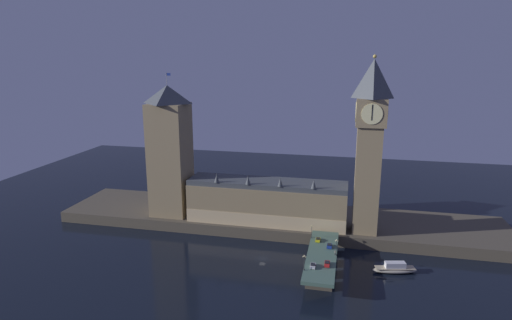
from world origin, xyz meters
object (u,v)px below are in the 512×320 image
at_px(street_lamp_near, 304,261).
at_px(street_lamp_far, 312,230).
at_px(street_lamp_mid, 336,245).
at_px(boat_downstream, 395,269).
at_px(car_northbound_lead, 318,240).
at_px(car_southbound_trail, 329,246).
at_px(clock_tower, 369,142).
at_px(car_southbound_lead, 327,264).
at_px(victoria_tower, 170,151).
at_px(pedestrian_mid_walk, 335,253).
at_px(car_northbound_trail, 313,266).

distance_m(street_lamp_near, street_lamp_far, 29.44).
bearing_deg(street_lamp_mid, street_lamp_far, 126.75).
height_order(street_lamp_near, boat_downstream, street_lamp_near).
bearing_deg(street_lamp_mid, car_northbound_lead, 123.66).
bearing_deg(car_northbound_lead, street_lamp_near, -96.28).
bearing_deg(car_southbound_trail, street_lamp_mid, -66.59).
bearing_deg(clock_tower, street_lamp_near, -115.70).
distance_m(car_southbound_lead, street_lamp_mid, 10.29).
distance_m(clock_tower, victoria_tower, 95.93).
bearing_deg(street_lamp_far, pedestrian_mid_walk, -53.65).
bearing_deg(street_lamp_far, boat_downstream, -16.76).
bearing_deg(car_northbound_lead, boat_downstream, -13.74).
height_order(street_lamp_mid, boat_downstream, street_lamp_mid).
height_order(clock_tower, car_southbound_lead, clock_tower).
distance_m(clock_tower, boat_downstream, 54.35).
xyz_separation_m(street_lamp_near, street_lamp_far, (-0.00, 29.44, 0.04)).
bearing_deg(victoria_tower, street_lamp_far, -15.83).
xyz_separation_m(car_southbound_lead, street_lamp_mid, (2.95, 9.20, 3.54)).
height_order(car_southbound_lead, street_lamp_near, street_lamp_near).
height_order(car_northbound_trail, car_southbound_lead, car_southbound_lead).
bearing_deg(boat_downstream, car_northbound_lead, 166.26).
relative_size(car_southbound_lead, boat_downstream, 0.23).
bearing_deg(car_northbound_trail, street_lamp_far, 96.33).
height_order(clock_tower, car_northbound_lead, clock_tower).
height_order(clock_tower, victoria_tower, clock_tower).
bearing_deg(car_northbound_trail, clock_tower, 65.98).
relative_size(car_southbound_trail, boat_downstream, 0.22).
bearing_deg(street_lamp_near, pedestrian_mid_walk, 54.86).
height_order(clock_tower, car_southbound_trail, clock_tower).
bearing_deg(car_southbound_trail, pedestrian_mid_walk, -68.54).
bearing_deg(boat_downstream, pedestrian_mid_walk, -169.93).
bearing_deg(victoria_tower, car_southbound_trail, -19.45).
xyz_separation_m(pedestrian_mid_walk, street_lamp_mid, (0.40, -0.33, 3.29)).
bearing_deg(boat_downstream, street_lamp_near, -150.54).
distance_m(car_southbound_lead, pedestrian_mid_walk, 9.87).
bearing_deg(street_lamp_mid, victoria_tower, 157.13).
height_order(victoria_tower, boat_downstream, victoria_tower).
bearing_deg(street_lamp_mid, street_lamp_near, -126.75).
xyz_separation_m(car_northbound_lead, car_northbound_trail, (0.00, -23.91, 0.05)).
bearing_deg(boat_downstream, street_lamp_mid, -168.97).
distance_m(car_northbound_lead, car_northbound_trail, 23.91).
xyz_separation_m(victoria_tower, pedestrian_mid_walk, (83.56, -35.09, -29.68)).
xyz_separation_m(car_northbound_trail, street_lamp_near, (-2.95, -2.88, 3.08)).
bearing_deg(car_southbound_lead, street_lamp_mid, 72.24).
bearing_deg(street_lamp_mid, car_southbound_trail, 113.41).
xyz_separation_m(car_southbound_lead, pedestrian_mid_walk, (2.55, 9.53, 0.26)).
xyz_separation_m(clock_tower, boat_downstream, (11.56, -27.42, -45.48)).
xyz_separation_m(victoria_tower, street_lamp_far, (72.97, -20.69, -26.86)).
bearing_deg(boat_downstream, car_southbound_trail, 174.88).
height_order(car_southbound_lead, car_southbound_trail, car_southbound_lead).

